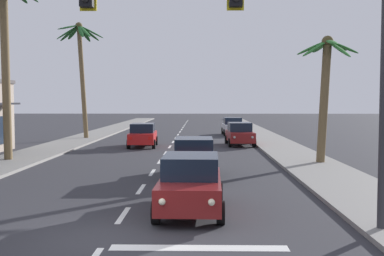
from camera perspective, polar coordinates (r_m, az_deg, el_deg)
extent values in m
plane|color=#2D2D33|center=(11.85, -10.12, -12.92)|extent=(220.00, 220.00, 0.00)
cube|color=gray|center=(31.82, 11.17, -2.61)|extent=(3.20, 110.00, 0.14)
cube|color=gray|center=(32.90, -16.69, -2.49)|extent=(3.20, 110.00, 0.14)
cube|color=silver|center=(14.17, -8.17, -10.19)|extent=(0.16, 2.00, 0.01)
cube|color=silver|center=(18.13, -6.08, -7.21)|extent=(0.16, 2.00, 0.01)
cube|color=silver|center=(22.14, -4.75, -5.29)|extent=(0.16, 2.00, 0.01)
cube|color=silver|center=(26.17, -3.84, -3.96)|extent=(0.16, 2.00, 0.01)
cube|color=silver|center=(30.22, -3.17, -2.99)|extent=(0.16, 2.00, 0.01)
cube|color=silver|center=(34.27, -2.66, -2.24)|extent=(0.16, 2.00, 0.01)
cube|color=silver|center=(38.34, -2.26, -1.66)|extent=(0.16, 2.00, 0.01)
cube|color=silver|center=(42.41, -1.93, -1.18)|extent=(0.16, 2.00, 0.01)
cube|color=silver|center=(46.48, -1.67, -0.79)|extent=(0.16, 2.00, 0.01)
cube|color=silver|center=(50.55, -1.44, -0.46)|extent=(0.16, 2.00, 0.01)
cube|color=silver|center=(54.63, -1.25, -0.18)|extent=(0.16, 2.00, 0.01)
cube|color=silver|center=(58.71, -1.09, 0.06)|extent=(0.16, 2.00, 0.01)
cube|color=silver|center=(62.78, -0.94, 0.27)|extent=(0.16, 2.00, 0.01)
cube|color=silver|center=(66.86, -0.82, 0.45)|extent=(0.16, 2.00, 0.01)
cube|color=silver|center=(70.95, -0.71, 0.61)|extent=(0.16, 2.00, 0.01)
cube|color=silver|center=(75.03, -0.61, 0.76)|extent=(0.16, 2.00, 0.01)
cube|color=silver|center=(79.11, -0.52, 0.89)|extent=(0.16, 2.00, 0.01)
cube|color=silver|center=(11.06, 0.84, -14.04)|extent=(4.00, 0.44, 0.01)
cylinder|color=#2D2D33|center=(12.67, 21.88, 4.33)|extent=(0.22, 0.22, 7.16)
cube|color=maroon|center=(14.29, -0.17, -7.28)|extent=(1.86, 4.34, 0.72)
cube|color=black|center=(14.33, -0.14, -4.49)|extent=(1.65, 2.24, 0.64)
cylinder|color=black|center=(12.96, 3.42, -10.01)|extent=(0.23, 0.64, 0.64)
cylinder|color=black|center=(13.04, -4.30, -9.92)|extent=(0.23, 0.64, 0.64)
cylinder|color=black|center=(15.74, 3.23, -7.63)|extent=(0.23, 0.64, 0.64)
cylinder|color=black|center=(15.81, -3.09, -7.58)|extent=(0.23, 0.64, 0.64)
sphere|color=#F9EFC6|center=(12.13, 2.33, -8.80)|extent=(0.18, 0.18, 0.18)
sphere|color=#F9EFC6|center=(12.19, -3.58, -8.74)|extent=(0.18, 0.18, 0.18)
cube|color=red|center=(16.39, 2.49, -5.56)|extent=(0.24, 0.07, 0.20)
cube|color=red|center=(16.44, -2.14, -5.53)|extent=(0.24, 0.07, 0.20)
cube|color=black|center=(20.72, 0.23, -3.98)|extent=(1.80, 4.32, 0.72)
cube|color=black|center=(20.80, 0.24, -2.07)|extent=(1.62, 2.21, 0.64)
cylinder|color=black|center=(19.38, 2.77, -5.56)|extent=(0.23, 0.64, 0.64)
cylinder|color=black|center=(19.39, -2.35, -5.56)|extent=(0.23, 0.64, 0.64)
cylinder|color=black|center=(22.19, 2.49, -4.44)|extent=(0.23, 0.64, 0.64)
cylinder|color=black|center=(22.20, -1.98, -4.43)|extent=(0.23, 0.64, 0.64)
sphere|color=#F9EFC6|center=(18.57, 2.11, -4.58)|extent=(0.18, 0.18, 0.18)
sphere|color=#F9EFC6|center=(18.58, -1.73, -4.57)|extent=(0.18, 0.18, 0.18)
cube|color=red|center=(22.86, 1.92, -3.05)|extent=(0.24, 0.06, 0.20)
cube|color=red|center=(22.87, -1.39, -3.04)|extent=(0.24, 0.06, 0.20)
cube|color=red|center=(34.41, -5.85, -1.10)|extent=(1.92, 4.36, 0.72)
cube|color=black|center=(34.22, -5.88, 0.01)|extent=(1.68, 2.26, 0.64)
cylinder|color=black|center=(35.93, -7.03, -1.50)|extent=(0.24, 0.65, 0.64)
cylinder|color=black|center=(35.79, -4.28, -1.51)|extent=(0.24, 0.65, 0.64)
cylinder|color=black|center=(33.12, -7.54, -1.91)|extent=(0.24, 0.65, 0.64)
cylinder|color=black|center=(32.97, -4.56, -1.92)|extent=(0.24, 0.65, 0.64)
sphere|color=#B2B2AD|center=(36.62, -6.53, -0.72)|extent=(0.18, 0.18, 0.18)
sphere|color=#B2B2AD|center=(36.52, -4.59, -0.72)|extent=(0.18, 0.18, 0.18)
cube|color=red|center=(32.33, -7.34, -1.22)|extent=(0.24, 0.07, 0.20)
cube|color=red|center=(32.21, -5.00, -1.22)|extent=(0.24, 0.07, 0.20)
cube|color=maroon|center=(35.48, 5.69, -0.97)|extent=(1.91, 4.36, 0.72)
cube|color=black|center=(35.58, 5.67, 0.14)|extent=(1.68, 2.26, 0.64)
cylinder|color=black|center=(34.21, 7.40, -1.74)|extent=(0.24, 0.65, 0.64)
cylinder|color=black|center=(34.01, 4.52, -1.76)|extent=(0.24, 0.65, 0.64)
cylinder|color=black|center=(37.02, 6.76, -1.36)|extent=(0.24, 0.65, 0.64)
cylinder|color=black|center=(36.82, 4.10, -1.37)|extent=(0.24, 0.65, 0.64)
sphere|color=#B2B2AD|center=(33.40, 7.18, -1.11)|extent=(0.18, 0.18, 0.18)
sphere|color=#B2B2AD|center=(33.25, 5.06, -1.11)|extent=(0.18, 0.18, 0.18)
cube|color=red|center=(37.69, 6.31, -0.57)|extent=(0.24, 0.07, 0.20)
cube|color=red|center=(37.54, 4.31, -0.58)|extent=(0.24, 0.07, 0.20)
cube|color=silver|center=(46.15, 4.85, 0.01)|extent=(1.88, 4.35, 0.72)
cube|color=black|center=(46.26, 4.84, 0.86)|extent=(1.66, 2.24, 0.64)
cylinder|color=black|center=(44.85, 6.11, -0.55)|extent=(0.24, 0.65, 0.64)
cylinder|color=black|center=(44.69, 3.91, -0.55)|extent=(0.24, 0.65, 0.64)
cylinder|color=black|center=(47.66, 5.72, -0.32)|extent=(0.24, 0.65, 0.64)
cylinder|color=black|center=(47.51, 3.65, -0.32)|extent=(0.24, 0.65, 0.64)
sphere|color=#B2B2AD|center=(44.05, 5.91, -0.04)|extent=(0.18, 0.18, 0.18)
sphere|color=#B2B2AD|center=(43.93, 4.30, -0.05)|extent=(0.18, 0.18, 0.18)
cube|color=red|center=(48.35, 5.39, 0.28)|extent=(0.24, 0.07, 0.20)
cube|color=red|center=(48.24, 3.83, 0.28)|extent=(0.24, 0.07, 0.20)
cylinder|color=brown|center=(27.58, -21.24, 6.26)|extent=(0.52, 0.43, 9.69)
cylinder|color=brown|center=(41.83, -12.85, 5.20)|extent=(0.90, 0.38, 9.53)
ellipsoid|color=#1E5123|center=(42.15, -11.88, 11.13)|extent=(2.13, 0.64, 1.17)
ellipsoid|color=#1E5123|center=(42.79, -12.12, 10.95)|extent=(1.72, 1.76, 1.25)
ellipsoid|color=#1E5123|center=(43.13, -12.63, 10.87)|extent=(0.90, 2.08, 1.27)
ellipsoid|color=#1E5123|center=(43.20, -13.89, 10.95)|extent=(1.68, 1.88, 1.11)
ellipsoid|color=#1E5123|center=(42.82, -14.34, 10.84)|extent=(2.01, 1.10, 1.36)
ellipsoid|color=#1E5123|center=(42.00, -14.53, 10.95)|extent=(1.89, 1.36, 1.41)
ellipsoid|color=#1E5123|center=(41.60, -14.46, 11.51)|extent=(1.62, 2.07, 0.73)
ellipsoid|color=#1E5123|center=(41.32, -13.06, 11.15)|extent=(1.16, 2.00, 1.34)
ellipsoid|color=#1E5123|center=(41.40, -12.65, 11.17)|extent=(1.64, 1.80, 1.30)
sphere|color=#4C4223|center=(42.34, -13.29, 11.72)|extent=(0.60, 0.60, 0.60)
cylinder|color=brown|center=(25.47, 15.38, 2.76)|extent=(0.71, 0.43, 6.25)
ellipsoid|color=#2D702D|center=(25.77, 17.49, 9.17)|extent=(1.62, 0.57, 0.79)
ellipsoid|color=#2D702D|center=(26.32, 16.84, 9.34)|extent=(1.53, 1.36, 0.54)
ellipsoid|color=#2D702D|center=(26.37, 14.96, 9.30)|extent=(0.77, 1.69, 0.58)
ellipsoid|color=#2D702D|center=(25.66, 14.06, 9.23)|extent=(1.63, 0.78, 0.80)
ellipsoid|color=#2D702D|center=(25.25, 14.41, 9.14)|extent=(1.56, 0.88, 0.96)
ellipsoid|color=#2D702D|center=(24.88, 16.25, 9.76)|extent=(0.42, 1.67, 0.50)
ellipsoid|color=#2D702D|center=(25.23, 17.05, 9.00)|extent=(1.22, 1.40, 1.05)
sphere|color=#4C4223|center=(25.68, 15.80, 9.85)|extent=(0.60, 0.60, 0.60)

